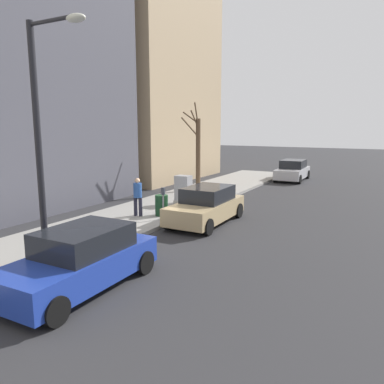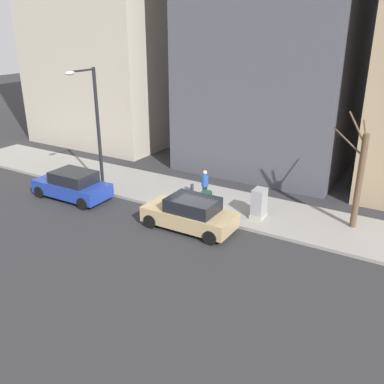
{
  "view_description": "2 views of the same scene",
  "coord_description": "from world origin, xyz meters",
  "px_view_note": "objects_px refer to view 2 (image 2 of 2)",
  "views": [
    {
      "loc": [
        -7.92,
        13.11,
        4.0
      ],
      "look_at": [
        0.17,
        -1.68,
        1.03
      ],
      "focal_mm": 35.0,
      "sensor_mm": 36.0,
      "label": 1
    },
    {
      "loc": [
        -16.07,
        -9.67,
        8.76
      ],
      "look_at": [
        -0.49,
        -0.25,
        1.52
      ],
      "focal_mm": 40.0,
      "sensor_mm": 36.0,
      "label": 2
    }
  ],
  "objects_px": {
    "trash_bin": "(206,200)",
    "parked_car_blue": "(73,185)",
    "streetlamp": "(94,120)",
    "bare_tree": "(359,178)",
    "office_block_center": "(281,7)",
    "parking_meter": "(192,194)",
    "pedestrian_near_meter": "(205,184)",
    "utility_box": "(259,204)",
    "parked_car_tan": "(190,214)"
  },
  "relations": [
    {
      "from": "office_block_center",
      "to": "streetlamp",
      "type": "bearing_deg",
      "value": 148.77
    },
    {
      "from": "parking_meter",
      "to": "utility_box",
      "type": "xyz_separation_m",
      "value": [
        0.85,
        -3.15,
        -0.13
      ]
    },
    {
      "from": "bare_tree",
      "to": "pedestrian_near_meter",
      "type": "distance_m",
      "value": 7.36
    },
    {
      "from": "parked_car_tan",
      "to": "parking_meter",
      "type": "relative_size",
      "value": 3.12
    },
    {
      "from": "parking_meter",
      "to": "trash_bin",
      "type": "bearing_deg",
      "value": -51.04
    },
    {
      "from": "streetlamp",
      "to": "parked_car_blue",
      "type": "bearing_deg",
      "value": 163.6
    },
    {
      "from": "parked_car_blue",
      "to": "streetlamp",
      "type": "xyz_separation_m",
      "value": [
        1.54,
        -0.45,
        3.28
      ]
    },
    {
      "from": "parked_car_tan",
      "to": "utility_box",
      "type": "relative_size",
      "value": 2.95
    },
    {
      "from": "parked_car_blue",
      "to": "office_block_center",
      "type": "height_order",
      "value": "office_block_center"
    },
    {
      "from": "bare_tree",
      "to": "pedestrian_near_meter",
      "type": "xyz_separation_m",
      "value": [
        -0.87,
        7.18,
        -1.41
      ]
    },
    {
      "from": "streetlamp",
      "to": "bare_tree",
      "type": "xyz_separation_m",
      "value": [
        2.33,
        -13.08,
        -1.52
      ]
    },
    {
      "from": "parked_car_blue",
      "to": "pedestrian_near_meter",
      "type": "distance_m",
      "value": 7.04
    },
    {
      "from": "parked_car_tan",
      "to": "bare_tree",
      "type": "relative_size",
      "value": 0.81
    },
    {
      "from": "streetlamp",
      "to": "bare_tree",
      "type": "distance_m",
      "value": 13.37
    },
    {
      "from": "parking_meter",
      "to": "utility_box",
      "type": "bearing_deg",
      "value": -74.91
    },
    {
      "from": "utility_box",
      "to": "streetlamp",
      "type": "relative_size",
      "value": 0.22
    },
    {
      "from": "trash_bin",
      "to": "streetlamp",
      "type": "bearing_deg",
      "value": 95.45
    },
    {
      "from": "parking_meter",
      "to": "trash_bin",
      "type": "height_order",
      "value": "parking_meter"
    },
    {
      "from": "trash_bin",
      "to": "office_block_center",
      "type": "bearing_deg",
      "value": 2.07
    },
    {
      "from": "pedestrian_near_meter",
      "to": "parked_car_tan",
      "type": "bearing_deg",
      "value": -170.99
    },
    {
      "from": "streetlamp",
      "to": "bare_tree",
      "type": "relative_size",
      "value": 1.25
    },
    {
      "from": "pedestrian_near_meter",
      "to": "office_block_center",
      "type": "relative_size",
      "value": 0.09
    },
    {
      "from": "bare_tree",
      "to": "office_block_center",
      "type": "relative_size",
      "value": 0.27
    },
    {
      "from": "streetlamp",
      "to": "trash_bin",
      "type": "xyz_separation_m",
      "value": [
        0.62,
        -6.47,
        -3.42
      ]
    },
    {
      "from": "utility_box",
      "to": "streetlamp",
      "type": "distance_m",
      "value": 9.66
    },
    {
      "from": "utility_box",
      "to": "streetlamp",
      "type": "bearing_deg",
      "value": 96.4
    },
    {
      "from": "utility_box",
      "to": "bare_tree",
      "type": "xyz_separation_m",
      "value": [
        1.31,
        -4.01,
        1.64
      ]
    },
    {
      "from": "trash_bin",
      "to": "parked_car_blue",
      "type": "bearing_deg",
      "value": 107.31
    },
    {
      "from": "office_block_center",
      "to": "pedestrian_near_meter",
      "type": "bearing_deg",
      "value": 178.48
    },
    {
      "from": "streetlamp",
      "to": "trash_bin",
      "type": "height_order",
      "value": "streetlamp"
    },
    {
      "from": "trash_bin",
      "to": "utility_box",
      "type": "bearing_deg",
      "value": -81.24
    },
    {
      "from": "streetlamp",
      "to": "trash_bin",
      "type": "relative_size",
      "value": 7.22
    },
    {
      "from": "parked_car_tan",
      "to": "streetlamp",
      "type": "height_order",
      "value": "streetlamp"
    },
    {
      "from": "pedestrian_near_meter",
      "to": "bare_tree",
      "type": "bearing_deg",
      "value": -90.81
    },
    {
      "from": "parking_meter",
      "to": "office_block_center",
      "type": "xyz_separation_m",
      "value": [
        9.94,
        -0.21,
        8.6
      ]
    },
    {
      "from": "bare_tree",
      "to": "parking_meter",
      "type": "bearing_deg",
      "value": 106.81
    },
    {
      "from": "parked_car_tan",
      "to": "parking_meter",
      "type": "height_order",
      "value": "parked_car_tan"
    },
    {
      "from": "parked_car_blue",
      "to": "utility_box",
      "type": "relative_size",
      "value": 2.95
    },
    {
      "from": "parked_car_blue",
      "to": "office_block_center",
      "type": "bearing_deg",
      "value": -30.16
    },
    {
      "from": "streetlamp",
      "to": "parked_car_tan",
      "type": "bearing_deg",
      "value": -101.81
    },
    {
      "from": "parked_car_tan",
      "to": "pedestrian_near_meter",
      "type": "relative_size",
      "value": 2.54
    },
    {
      "from": "parked_car_tan",
      "to": "streetlamp",
      "type": "xyz_separation_m",
      "value": [
        1.41,
        6.77,
        3.28
      ]
    },
    {
      "from": "parked_car_blue",
      "to": "bare_tree",
      "type": "bearing_deg",
      "value": -74.72
    },
    {
      "from": "parked_car_tan",
      "to": "pedestrian_near_meter",
      "type": "xyz_separation_m",
      "value": [
        2.88,
        0.86,
        0.35
      ]
    },
    {
      "from": "utility_box",
      "to": "office_block_center",
      "type": "bearing_deg",
      "value": 17.91
    },
    {
      "from": "parking_meter",
      "to": "bare_tree",
      "type": "distance_m",
      "value": 7.63
    },
    {
      "from": "utility_box",
      "to": "trash_bin",
      "type": "relative_size",
      "value": 1.59
    },
    {
      "from": "streetlamp",
      "to": "bare_tree",
      "type": "height_order",
      "value": "streetlamp"
    },
    {
      "from": "bare_tree",
      "to": "parked_car_tan",
      "type": "bearing_deg",
      "value": 120.69
    },
    {
      "from": "streetlamp",
      "to": "parking_meter",
      "type": "bearing_deg",
      "value": -88.38
    }
  ]
}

